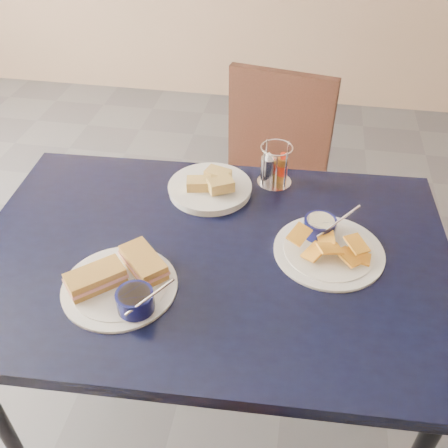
% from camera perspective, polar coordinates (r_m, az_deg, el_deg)
% --- Properties ---
extents(ground, '(6.00, 6.00, 0.00)m').
position_cam_1_polar(ground, '(1.98, -4.88, -18.29)').
color(ground, '#4B4B50').
rests_on(ground, ground).
extents(dining_table, '(1.35, 0.94, 0.75)m').
position_cam_1_polar(dining_table, '(1.40, -1.50, -5.01)').
color(dining_table, black).
rests_on(dining_table, ground).
extents(chair_far, '(0.50, 0.49, 0.91)m').
position_cam_1_polar(chair_far, '(2.09, 4.88, 6.09)').
color(chair_far, black).
rests_on(chair_far, ground).
extents(sandwich_plate, '(0.31, 0.29, 0.12)m').
position_cam_1_polar(sandwich_plate, '(1.27, -11.51, -6.45)').
color(sandwich_plate, white).
rests_on(sandwich_plate, dining_table).
extents(plantain_plate, '(0.30, 0.30, 0.12)m').
position_cam_1_polar(plantain_plate, '(1.39, 11.61, -2.14)').
color(plantain_plate, white).
rests_on(plantain_plate, dining_table).
extents(bread_basket, '(0.26, 0.26, 0.07)m').
position_cam_1_polar(bread_basket, '(1.56, -1.54, 4.23)').
color(bread_basket, white).
rests_on(bread_basket, dining_table).
extents(condiment_caddy, '(0.11, 0.11, 0.14)m').
position_cam_1_polar(condiment_caddy, '(1.59, 5.71, 6.42)').
color(condiment_caddy, silver).
rests_on(condiment_caddy, dining_table).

